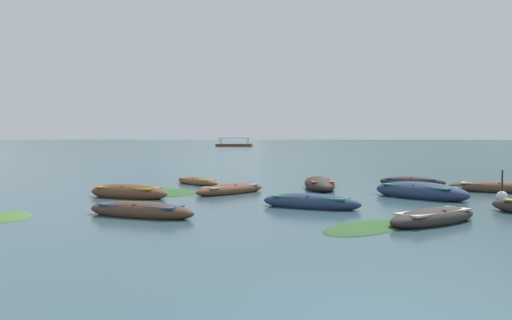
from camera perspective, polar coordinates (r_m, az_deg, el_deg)
ground_plane at (r=1506.50m, az=1.98°, el=2.15°), size 6000.00×6000.00×0.00m
mountain_1 at (r=1981.46m, az=-10.08°, el=5.95°), size 1135.93×1135.93×263.62m
mountain_2 at (r=2024.13m, az=8.31°, el=5.68°), size 1059.32×1059.32×249.18m
rowboat_0 at (r=21.24m, az=16.60°, el=-3.16°), size 3.55×3.85×0.75m
rowboat_1 at (r=15.86m, az=-11.81°, el=-5.14°), size 3.51×2.12×0.54m
rowboat_2 at (r=17.58m, az=5.69°, el=-4.36°), size 3.37×2.23×0.57m
rowboat_3 at (r=22.03m, az=-2.66°, el=-3.07°), size 3.05×3.36×0.50m
rowboat_4 at (r=24.65m, az=23.82°, el=-2.63°), size 4.17×2.72×0.58m
rowboat_5 at (r=26.76m, az=15.80°, el=-2.19°), size 3.14×2.12×0.54m
rowboat_7 at (r=24.30m, az=6.57°, el=-2.47°), size 1.36×4.25×0.66m
rowboat_8 at (r=20.98m, az=-13.02°, el=-3.28°), size 3.52×2.33×0.64m
rowboat_10 at (r=15.02m, az=17.84°, el=-5.64°), size 3.22×2.95×0.51m
rowboat_11 at (r=26.48m, az=-6.07°, el=-2.23°), size 2.77×3.07×0.43m
ferry_1 at (r=150.12m, az=-2.27°, el=1.56°), size 10.00×3.97×2.54m
mooring_buoy at (r=21.91m, az=24.04°, el=-3.43°), size 0.41×0.41×1.17m
weed_patch_0 at (r=13.92m, az=11.27°, el=-6.87°), size 3.13×3.46×0.14m
weed_patch_1 at (r=17.02m, az=-24.53°, el=-5.37°), size 2.15×2.74×0.14m
weed_patch_3 at (r=22.71m, az=-9.31°, el=-3.34°), size 3.83×4.28×0.14m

